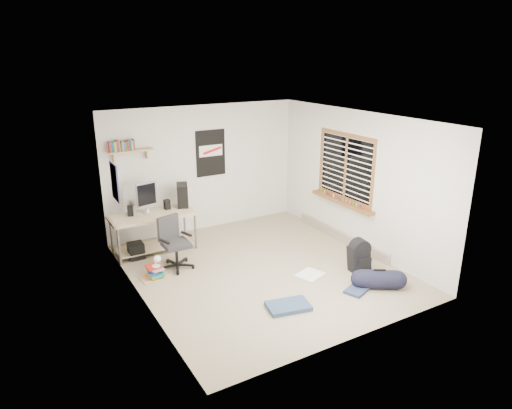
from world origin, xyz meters
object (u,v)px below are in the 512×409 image
office_chair (176,241)px  backpack (359,259)px  book_stack (155,269)px  desk (154,232)px  duffel_bag (379,280)px

office_chair → backpack: (2.58, -1.59, -0.29)m
backpack → book_stack: size_ratio=0.92×
desk → duffel_bag: (2.53, -3.06, -0.22)m
office_chair → book_stack: (-0.44, -0.16, -0.34)m
backpack → duffel_bag: size_ratio=0.78×
backpack → book_stack: backpack is taller
backpack → duffel_bag: (-0.16, -0.62, -0.06)m
desk → backpack: (2.68, -2.44, -0.16)m
office_chair → book_stack: office_chair is taller
desk → office_chair: 0.86m
office_chair → backpack: 3.04m
backpack → book_stack: (-3.02, 1.43, -0.05)m
desk → book_stack: size_ratio=3.09×
office_chair → backpack: office_chair is taller
desk → duffel_bag: size_ratio=2.63×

